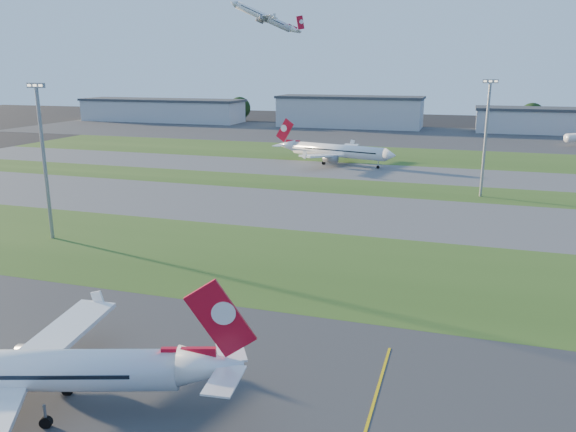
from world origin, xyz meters
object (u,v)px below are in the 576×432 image
at_px(airliner_parked, 19,372).
at_px(light_mast_west, 43,152).
at_px(airliner_taxiing, 337,151).
at_px(light_mast_centre, 486,131).

xyz_separation_m(airliner_parked, light_mast_west, (-32.07, 42.18, 11.13)).
xyz_separation_m(airliner_taxiing, light_mast_west, (-29.32, -89.41, 10.73)).
bearing_deg(light_mast_west, airliner_taxiing, 71.85).
bearing_deg(light_mast_west, airliner_parked, -52.76).
height_order(airliner_taxiing, light_mast_centre, light_mast_centre).
bearing_deg(airliner_taxiing, light_mast_west, 86.51).
height_order(airliner_parked, light_mast_centre, light_mast_centre).
distance_m(light_mast_west, light_mast_centre, 89.64).
distance_m(airliner_parked, airliner_taxiing, 131.62).
bearing_deg(light_mast_west, light_mast_centre, 38.66).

